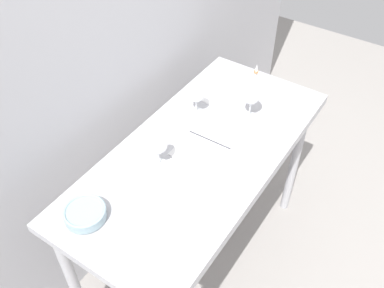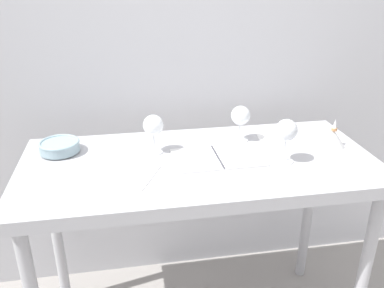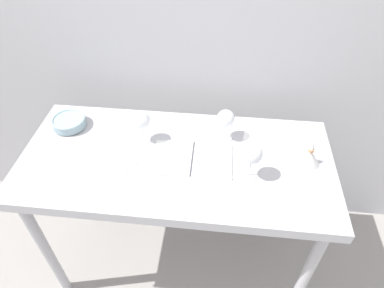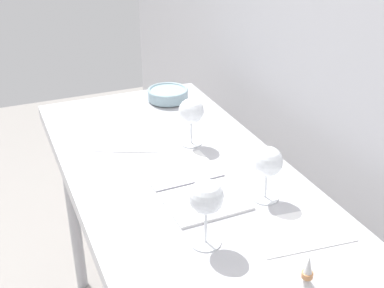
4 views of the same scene
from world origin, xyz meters
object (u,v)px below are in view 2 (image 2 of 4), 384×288
object	(u,v)px
wine_glass_far_right	(241,117)
wine_glass_near_right	(286,132)
tasting_sheet_upper	(134,173)
tasting_sheet_lower	(275,137)
open_notebook	(218,158)
wine_glass_far_left	(153,126)
tasting_bowl	(59,146)
decanter_funnel	(333,138)

from	to	relation	value
wine_glass_far_right	wine_glass_near_right	xyz separation A→B (m)	(0.11, -0.23, 0.02)
tasting_sheet_upper	tasting_sheet_lower	world-z (taller)	same
wine_glass_far_right	wine_glass_near_right	bearing A→B (deg)	-64.08
wine_glass_near_right	tasting_sheet_upper	size ratio (longest dim) A/B	0.76
wine_glass_near_right	open_notebook	bearing A→B (deg)	164.48
tasting_sheet_upper	wine_glass_far_left	bearing A→B (deg)	88.10
wine_glass_far_left	wine_glass_near_right	size ratio (longest dim) A/B	0.92
wine_glass_far_left	tasting_sheet_lower	bearing A→B (deg)	6.38
wine_glass_far_right	tasting_bowl	bearing A→B (deg)	179.88
tasting_bowl	open_notebook	bearing A→B (deg)	-14.74
wine_glass_near_right	open_notebook	world-z (taller)	wine_glass_near_right
wine_glass_far_left	tasting_sheet_upper	size ratio (longest dim) A/B	0.70
tasting_sheet_upper	tasting_sheet_lower	bearing A→B (deg)	45.58
wine_glass_far_left	wine_glass_near_right	bearing A→B (deg)	-19.28
wine_glass_far_left	wine_glass_near_right	distance (m)	0.52
wine_glass_near_right	tasting_bowl	world-z (taller)	wine_glass_near_right
wine_glass_near_right	tasting_sheet_upper	distance (m)	0.59
wine_glass_near_right	tasting_sheet_lower	xyz separation A→B (m)	(0.05, 0.23, -0.12)
open_notebook	tasting_sheet_lower	world-z (taller)	open_notebook
wine_glass_far_left	wine_glass_far_right	bearing A→B (deg)	8.96
tasting_sheet_lower	decanter_funnel	bearing A→B (deg)	-25.31
tasting_sheet_upper	tasting_sheet_lower	distance (m)	0.67
open_notebook	wine_glass_near_right	bearing A→B (deg)	-16.59
tasting_bowl	decanter_funnel	size ratio (longest dim) A/B	1.33
open_notebook	tasting_sheet_upper	world-z (taller)	open_notebook
wine_glass_near_right	tasting_sheet_upper	xyz separation A→B (m)	(-0.58, -0.00, -0.12)
wine_glass_far_left	tasting_sheet_upper	xyz separation A→B (m)	(-0.09, -0.18, -0.11)
tasting_bowl	wine_glass_near_right	bearing A→B (deg)	-14.96
tasting_sheet_upper	tasting_bowl	distance (m)	0.38
wine_glass_near_right	tasting_sheet_upper	bearing A→B (deg)	-179.66
wine_glass_near_right	tasting_sheet_upper	world-z (taller)	wine_glass_near_right
wine_glass_far_right	wine_glass_far_left	bearing A→B (deg)	-171.04
wine_glass_near_right	tasting_bowl	distance (m)	0.91
wine_glass_far_right	tasting_sheet_upper	world-z (taller)	wine_glass_far_right
wine_glass_far_left	tasting_sheet_upper	world-z (taller)	wine_glass_far_left
tasting_sheet_upper	decanter_funnel	size ratio (longest dim) A/B	1.87
open_notebook	tasting_sheet_upper	distance (m)	0.34
open_notebook	wine_glass_far_right	bearing A→B (deg)	49.07
wine_glass_far_left	open_notebook	distance (m)	0.29
tasting_sheet_lower	wine_glass_far_left	bearing A→B (deg)	-167.09
wine_glass_near_right	tasting_bowl	bearing A→B (deg)	165.04
open_notebook	decanter_funnel	bearing A→B (deg)	2.94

